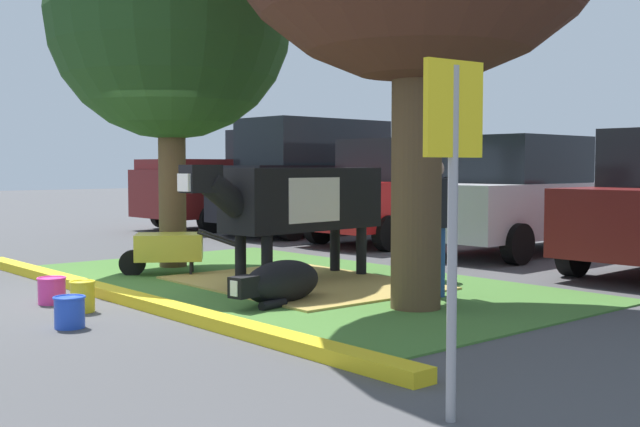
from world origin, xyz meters
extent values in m
plane|color=#4C4C4F|center=(0.00, 0.00, 0.00)|extent=(80.00, 80.00, 0.00)
cube|color=#477A33|center=(0.58, 2.01, 0.01)|extent=(7.52, 4.28, 0.02)
cube|color=yellow|center=(0.58, -0.28, 0.06)|extent=(8.72, 0.24, 0.12)
cube|color=tan|center=(0.84, 2.00, 0.03)|extent=(3.24, 2.46, 0.04)
cylinder|color=brown|center=(-1.76, 1.65, 1.22)|extent=(0.40, 0.40, 2.43)
sphere|color=#23471E|center=(-1.76, 1.65, 3.68)|extent=(3.58, 3.58, 3.58)
cylinder|color=brown|center=(2.93, 1.83, 1.53)|extent=(0.52, 0.52, 3.05)
cube|color=black|center=(0.62, 2.20, 1.08)|extent=(0.91, 2.35, 0.80)
cube|color=white|center=(0.64, 2.05, 1.08)|extent=(0.80, 0.96, 0.56)
cylinder|color=black|center=(0.75, 0.88, 1.18)|extent=(0.38, 0.66, 0.58)
cube|color=black|center=(0.78, 0.56, 1.36)|extent=(0.30, 0.46, 0.32)
cube|color=white|center=(0.80, 0.36, 1.32)|extent=(0.21, 0.14, 0.20)
cylinder|color=black|center=(0.95, 1.36, 0.34)|extent=(0.14, 0.14, 0.68)
cylinder|color=black|center=(0.46, 1.32, 0.34)|extent=(0.14, 0.14, 0.68)
cylinder|color=black|center=(0.79, 3.08, 0.34)|extent=(0.14, 0.14, 0.68)
cylinder|color=black|center=(0.30, 3.04, 0.34)|extent=(0.14, 0.14, 0.68)
cylinder|color=black|center=(0.51, 3.40, 0.83)|extent=(0.06, 0.06, 0.70)
ellipsoid|color=black|center=(1.73, 0.99, 0.24)|extent=(0.67, 1.17, 0.48)
cube|color=black|center=(1.84, 0.40, 0.26)|extent=(0.25, 0.31, 0.22)
cube|color=silver|center=(1.86, 0.28, 0.26)|extent=(0.11, 0.08, 0.16)
cylinder|color=black|center=(1.97, 0.68, 0.06)|extent=(0.16, 0.36, 0.10)
cylinder|color=slate|center=(1.25, 3.53, 0.43)|extent=(0.26, 0.26, 0.87)
cylinder|color=slate|center=(1.25, 3.53, 1.16)|extent=(0.34, 0.34, 0.60)
sphere|color=tan|center=(1.25, 3.53, 1.58)|extent=(0.23, 0.23, 0.23)
cylinder|color=slate|center=(1.45, 3.44, 1.19)|extent=(0.09, 0.09, 0.57)
cylinder|color=slate|center=(1.05, 3.63, 1.19)|extent=(0.09, 0.09, 0.57)
cylinder|color=#23478C|center=(2.55, 2.55, 0.41)|extent=(0.26, 0.26, 0.81)
cylinder|color=black|center=(2.55, 2.55, 1.09)|extent=(0.34, 0.34, 0.56)
sphere|color=tan|center=(2.55, 2.55, 1.48)|extent=(0.22, 0.22, 0.22)
cylinder|color=black|center=(2.54, 2.33, 1.12)|extent=(0.09, 0.09, 0.53)
cylinder|color=black|center=(2.55, 2.77, 1.12)|extent=(0.09, 0.09, 0.53)
cube|color=gold|center=(-1.03, 1.17, 0.40)|extent=(1.00, 1.08, 0.36)
cylinder|color=black|center=(-1.31, 0.75, 0.18)|extent=(0.28, 0.35, 0.36)
cylinder|color=black|center=(-0.68, 1.30, 0.12)|extent=(0.04, 0.04, 0.24)
cylinder|color=black|center=(-1.04, 1.54, 0.12)|extent=(0.04, 0.04, 0.24)
cylinder|color=black|center=(-0.48, 1.59, 0.52)|extent=(0.33, 0.46, 0.23)
cylinder|color=black|center=(-0.85, 1.83, 0.52)|extent=(0.33, 0.46, 0.23)
cylinder|color=#99999E|center=(5.52, -0.71, 1.05)|extent=(0.06, 0.06, 2.09)
cube|color=yellow|center=(5.52, -0.71, 1.84)|extent=(0.08, 0.44, 0.56)
cylinder|color=#EA3893|center=(0.08, -0.93, 0.14)|extent=(0.29, 0.29, 0.28)
torus|color=#EA3893|center=(0.08, -0.93, 0.28)|extent=(0.32, 0.32, 0.02)
cylinder|color=yellow|center=(0.76, -0.88, 0.16)|extent=(0.25, 0.25, 0.31)
torus|color=yellow|center=(0.76, -0.88, 0.31)|extent=(0.27, 0.27, 0.02)
cylinder|color=blue|center=(1.45, -1.31, 0.14)|extent=(0.28, 0.28, 0.29)
torus|color=blue|center=(1.45, -1.31, 0.29)|extent=(0.30, 0.30, 0.02)
cube|color=maroon|center=(-7.51, 7.06, 0.87)|extent=(2.20, 5.47, 1.10)
cube|color=black|center=(-7.55, 8.00, 1.92)|extent=(1.90, 1.87, 1.00)
cube|color=maroon|center=(-7.47, 5.84, 1.54)|extent=(2.00, 2.77, 0.24)
cylinder|color=black|center=(-8.58, 8.77, 0.32)|extent=(0.24, 0.65, 0.64)
cylinder|color=black|center=(-6.58, 8.85, 0.32)|extent=(0.24, 0.65, 0.64)
cylinder|color=black|center=(-8.45, 5.27, 0.32)|extent=(0.24, 0.65, 0.64)
cylinder|color=black|center=(-6.45, 5.34, 0.32)|extent=(0.24, 0.65, 0.64)
cube|color=black|center=(-4.86, 7.03, 0.92)|extent=(2.07, 4.67, 1.20)
cube|color=black|center=(-4.86, 7.03, 2.02)|extent=(1.79, 3.26, 1.00)
cylinder|color=black|center=(-5.87, 8.49, 0.32)|extent=(0.24, 0.65, 0.64)
cylinder|color=black|center=(-3.97, 8.56, 0.32)|extent=(0.24, 0.65, 0.64)
cylinder|color=black|center=(-5.76, 5.50, 0.32)|extent=(0.24, 0.65, 0.64)
cylinder|color=black|center=(-3.86, 5.57, 0.32)|extent=(0.24, 0.65, 0.64)
cube|color=red|center=(-2.19, 7.06, 0.77)|extent=(1.96, 4.46, 0.90)
cube|color=black|center=(-2.19, 7.06, 1.62)|extent=(1.66, 2.26, 0.80)
cylinder|color=black|center=(-3.14, 8.46, 0.32)|extent=(0.24, 0.65, 0.64)
cylinder|color=black|center=(-1.34, 8.52, 0.32)|extent=(0.24, 0.65, 0.64)
cylinder|color=black|center=(-3.03, 5.60, 0.32)|extent=(0.24, 0.65, 0.64)
cylinder|color=black|center=(-1.24, 5.67, 0.32)|extent=(0.24, 0.65, 0.64)
cube|color=silver|center=(0.43, 7.21, 0.77)|extent=(1.96, 4.46, 0.90)
cube|color=black|center=(0.43, 7.21, 1.62)|extent=(1.66, 2.26, 0.80)
cylinder|color=black|center=(-0.53, 8.61, 0.32)|extent=(0.24, 0.65, 0.64)
cylinder|color=black|center=(1.27, 8.67, 0.32)|extent=(0.24, 0.65, 0.64)
cylinder|color=black|center=(-0.42, 5.75, 0.32)|extent=(0.24, 0.65, 0.64)
cylinder|color=black|center=(1.38, 5.81, 0.32)|extent=(0.24, 0.65, 0.64)
cylinder|color=black|center=(2.63, 5.34, 0.32)|extent=(0.24, 0.65, 0.64)
camera|label=1|loc=(8.50, -4.28, 1.51)|focal=44.27mm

